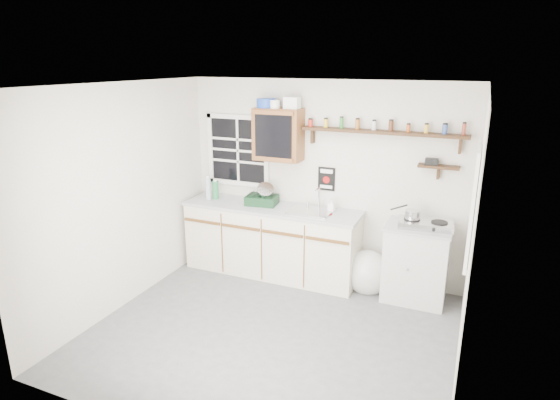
{
  "coord_description": "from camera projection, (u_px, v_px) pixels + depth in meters",
  "views": [
    {
      "loc": [
        1.77,
        -3.89,
        2.71
      ],
      "look_at": [
        -0.14,
        0.55,
        1.27
      ],
      "focal_mm": 30.0,
      "sensor_mm": 36.0,
      "label": 1
    }
  ],
  "objects": [
    {
      "name": "spice_shelf",
      "position": [
        382.0,
        131.0,
        5.38
      ],
      "size": [
        1.91,
        0.18,
        0.35
      ],
      "color": "black",
      "rests_on": "wall_back"
    },
    {
      "name": "saucepan",
      "position": [
        412.0,
        215.0,
        5.29
      ],
      "size": [
        0.37,
        0.3,
        0.18
      ],
      "rotation": [
        0.0,
        0.0,
        -0.86
      ],
      "color": "#B7B7BC",
      "rests_on": "hotplate"
    },
    {
      "name": "sink",
      "position": [
        311.0,
        211.0,
        5.77
      ],
      "size": [
        0.52,
        0.44,
        0.29
      ],
      "color": "#B7B7BC",
      "rests_on": "main_cabinet"
    },
    {
      "name": "dish_rack",
      "position": [
        263.0,
        197.0,
        6.03
      ],
      "size": [
        0.43,
        0.34,
        0.29
      ],
      "rotation": [
        0.0,
        0.0,
        0.13
      ],
      "color": "black",
      "rests_on": "main_cabinet"
    },
    {
      "name": "hotplate",
      "position": [
        425.0,
        224.0,
        5.25
      ],
      "size": [
        0.63,
        0.39,
        0.09
      ],
      "rotation": [
        0.0,
        0.0,
        0.12
      ],
      "color": "#B7B7BC",
      "rests_on": "right_cabinet"
    },
    {
      "name": "window_right",
      "position": [
        474.0,
        205.0,
        4.26
      ],
      "size": [
        0.03,
        0.78,
        1.08
      ],
      "color": "black",
      "rests_on": "wall_back"
    },
    {
      "name": "upper_cabinet",
      "position": [
        278.0,
        135.0,
        5.83
      ],
      "size": [
        0.6,
        0.32,
        0.65
      ],
      "color": "brown",
      "rests_on": "wall_back"
    },
    {
      "name": "trash_bag",
      "position": [
        368.0,
        272.0,
        5.7
      ],
      "size": [
        0.48,
        0.43,
        0.54
      ],
      "color": "beige",
      "rests_on": "floor"
    },
    {
      "name": "secondary_shelf",
      "position": [
        437.0,
        166.0,
        5.25
      ],
      "size": [
        0.45,
        0.16,
        0.24
      ],
      "color": "black",
      "rests_on": "wall_back"
    },
    {
      "name": "rag",
      "position": [
        326.0,
        214.0,
        5.65
      ],
      "size": [
        0.15,
        0.14,
        0.02
      ],
      "primitive_type": "cube",
      "rotation": [
        0.0,
        0.0,
        -0.31
      ],
      "color": "maroon",
      "rests_on": "main_cabinet"
    },
    {
      "name": "soap_bottle",
      "position": [
        332.0,
        205.0,
        5.74
      ],
      "size": [
        0.09,
        0.09,
        0.17
      ],
      "primitive_type": "imported",
      "rotation": [
        0.0,
        0.0,
        -0.13
      ],
      "color": "silver",
      "rests_on": "main_cabinet"
    },
    {
      "name": "window_back",
      "position": [
        238.0,
        151.0,
        6.28
      ],
      "size": [
        0.93,
        0.03,
        0.98
      ],
      "color": "black",
      "rests_on": "wall_back"
    },
    {
      "name": "water_bottles",
      "position": [
        212.0,
        189.0,
        6.26
      ],
      "size": [
        0.15,
        0.15,
        0.33
      ],
      "color": "#A1B2BC",
      "rests_on": "main_cabinet"
    },
    {
      "name": "main_cabinet",
      "position": [
        271.0,
        240.0,
        6.1
      ],
      "size": [
        2.31,
        0.63,
        0.92
      ],
      "color": "beige",
      "rests_on": "floor"
    },
    {
      "name": "upper_cabinet_clutter",
      "position": [
        276.0,
        103.0,
        5.73
      ],
      "size": [
        0.56,
        0.24,
        0.14
      ],
      "color": "#1B40B2",
      "rests_on": "upper_cabinet"
    },
    {
      "name": "right_cabinet",
      "position": [
        416.0,
        263.0,
        5.43
      ],
      "size": [
        0.73,
        0.57,
        0.91
      ],
      "color": "beige",
      "rests_on": "floor"
    },
    {
      "name": "room",
      "position": [
        271.0,
        218.0,
        4.51
      ],
      "size": [
        3.64,
        3.24,
        2.54
      ],
      "color": "#4F4F51",
      "rests_on": "ground"
    },
    {
      "name": "warning_sign",
      "position": [
        326.0,
        179.0,
        5.88
      ],
      "size": [
        0.22,
        0.02,
        0.3
      ],
      "color": "black",
      "rests_on": "wall_back"
    }
  ]
}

